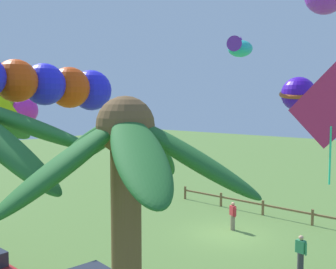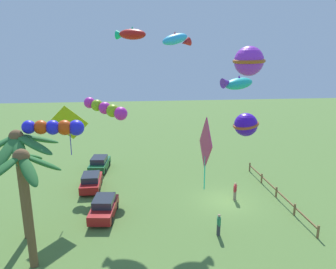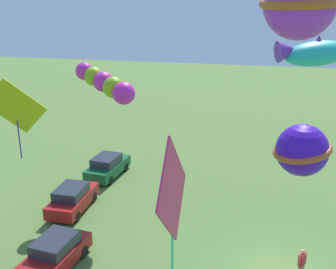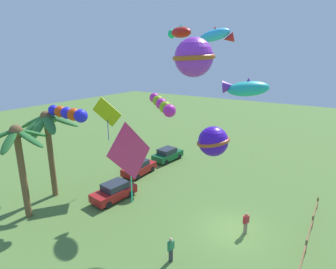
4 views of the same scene
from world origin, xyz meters
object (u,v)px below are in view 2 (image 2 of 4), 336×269
spectator_0 (235,191)px  kite_tube_4 (56,127)px  spectator_1 (219,224)px  kite_ball_8 (249,61)px  kite_fish_5 (237,83)px  parked_car_2 (100,163)px  kite_tube_1 (107,109)px  palm_tree_0 (24,181)px  parked_car_0 (91,182)px  kite_fish_3 (131,34)px  kite_diamond_2 (69,124)px  kite_fish_7 (176,39)px  kite_ball_0 (246,125)px  kite_diamond_6 (205,144)px  parked_car_1 (104,207)px  palm_tree_1 (19,154)px

spectator_0 → kite_tube_4: (-3.40, 13.48, 6.74)m
spectator_1 → kite_ball_8: 11.03m
kite_ball_8 → kite_fish_5: bearing=-11.3°
parked_car_2 → kite_tube_1: size_ratio=0.98×
palm_tree_0 → parked_car_0: bearing=-10.6°
parked_car_2 → kite_ball_8: size_ratio=1.48×
spectator_1 → kite_fish_5: kite_fish_5 is taller
parked_car_0 → spectator_1: bearing=-132.3°
kite_fish_3 → kite_ball_8: bearing=-145.9°
kite_tube_1 → kite_diamond_2: bearing=154.1°
spectator_0 → kite_fish_7: size_ratio=0.54×
spectator_1 → kite_ball_0: kite_ball_0 is taller
parked_car_0 → kite_fish_7: size_ratio=1.33×
parked_car_0 → kite_ball_8: kite_ball_8 is taller
kite_fish_5 → parked_car_2: bearing=51.4°
kite_ball_0 → kite_fish_5: 4.20m
kite_ball_0 → kite_tube_1: bearing=45.5°
kite_diamond_6 → kite_ball_8: kite_ball_8 is taller
parked_car_1 → spectator_0: (1.55, -10.90, 0.06)m
kite_diamond_6 → kite_ball_8: 5.67m
kite_tube_1 → spectator_1: bearing=-143.5°
spectator_0 → kite_fish_7: kite_fish_7 is taller
palm_tree_1 → parked_car_2: palm_tree_1 is taller
kite_fish_3 → kite_fish_7: size_ratio=1.01×
parked_car_2 → kite_tube_1: (-2.85, -1.29, 6.42)m
spectator_1 → palm_tree_0: bearing=99.6°
kite_ball_0 → kite_fish_3: bearing=39.9°
parked_car_2 → kite_fish_7: bearing=-121.3°
kite_tube_4 → kite_fish_5: size_ratio=1.32×
palm_tree_0 → kite_tube_4: size_ratio=1.89×
kite_diamond_2 → kite_fish_7: kite_fish_7 is taller
spectator_1 → kite_fish_7: 15.64m
parked_car_1 → kite_ball_0: (-2.46, -9.97, 6.81)m
palm_tree_0 → kite_fish_7: 16.90m
spectator_0 → kite_fish_3: 16.34m
kite_fish_3 → kite_ball_8: size_ratio=1.08×
palm_tree_0 → kite_diamond_2: 7.91m
kite_diamond_2 → kite_ball_8: 14.19m
palm_tree_0 → kite_tube_4: kite_tube_4 is taller
kite_diamond_6 → kite_fish_7: size_ratio=1.53×
parked_car_0 → spectator_0: 13.03m
palm_tree_1 → palm_tree_0: bearing=-158.2°
spectator_0 → kite_fish_3: kite_fish_3 is taller
parked_car_2 → spectator_0: (-8.67, -12.21, 0.06)m
kite_fish_3 → kite_ball_8: kite_fish_3 is taller
kite_diamond_2 → kite_fish_7: (3.41, -8.87, 6.46)m
kite_diamond_2 → parked_car_0: bearing=-17.1°
parked_car_0 → parked_car_2: bearing=-3.2°
spectator_0 → kite_tube_4: size_ratio=0.41×
palm_tree_0 → kite_diamond_2: (7.69, -1.08, 1.51)m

